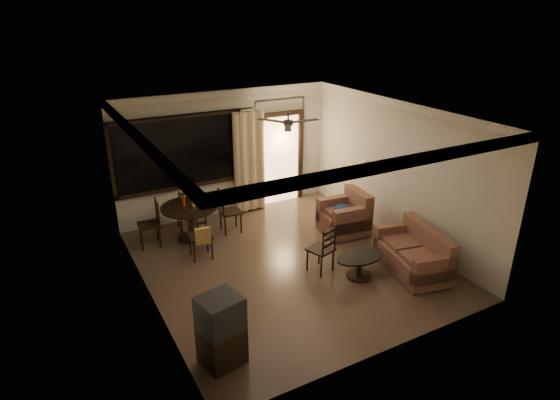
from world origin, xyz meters
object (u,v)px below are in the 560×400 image
dining_chair_west (150,232)px  dining_chair_north (188,217)px  dining_chair_south (201,243)px  tv_cabinet (221,330)px  side_chair (321,257)px  armchair (346,216)px  coffee_table (360,263)px  dining_chair_east (230,219)px  dining_table (190,213)px  sofa (415,255)px

dining_chair_west → dining_chair_north: size_ratio=1.00×
dining_chair_south → tv_cabinet: bearing=-98.4°
tv_cabinet → side_chair: (2.44, 1.33, -0.24)m
armchair → side_chair: side_chair is taller
dining_chair_south → coffee_table: size_ratio=1.02×
side_chair → tv_cabinet: bearing=12.0°
dining_chair_east → dining_chair_south: same height
dining_chair_south → tv_cabinet: 2.94m
dining_table → dining_chair_south: size_ratio=1.20×
dining_chair_west → dining_chair_south: 1.18m
dining_chair_east → armchair: dining_chair_east is taller
dining_chair_west → armchair: 4.00m
dining_table → dining_chair_north: 0.54m
dining_chair_east → coffee_table: dining_chair_east is taller
armchair → side_chair: size_ratio=1.05×
dining_chair_west → dining_chair_north: bearing=118.6°
dining_chair_south → tv_cabinet: size_ratio=0.94×
armchair → coffee_table: armchair is taller
tv_cabinet → armchair: size_ratio=1.05×
armchair → side_chair: 1.71m
dining_chair_south → dining_chair_north: bearing=88.5°
tv_cabinet → side_chair: size_ratio=1.11×
dining_chair_east → dining_chair_south: (-0.92, -0.77, 0.02)m
side_chair → dining_chair_south: bearing=-58.0°
dining_chair_south → coffee_table: dining_chair_south is taller
sofa → armchair: (-0.17, 1.86, 0.05)m
armchair → dining_chair_east: bearing=156.6°
dining_table → sofa: 4.44m
dining_chair_west → dining_chair_north: 0.96m
dining_table → tv_cabinet: (-0.82, -3.69, -0.06)m
dining_table → sofa: bearing=-45.3°
dining_chair_west → tv_cabinet: bearing=5.8°
dining_chair_south → side_chair: (1.71, -1.51, -0.03)m
dining_chair_south → sofa: 3.94m
coffee_table → tv_cabinet: bearing=-163.8°
dining_chair_north → armchair: (2.87, -1.74, 0.08)m
coffee_table → armchair: bearing=61.9°
dining_chair_east → dining_table: bearing=89.9°
dining_chair_east → armchair: bearing=-113.6°
dining_chair_east → sofa: 3.82m
armchair → side_chair: (-1.33, -1.07, -0.09)m
dining_chair_west → coffee_table: bearing=51.0°
dining_chair_west → dining_chair_north: (0.89, 0.37, 0.00)m
dining_chair_north → dining_table: bearing=86.0°
side_chair → coffee_table: bearing=119.4°
sofa → tv_cabinet: bearing=-160.1°
sofa → side_chair: (-1.49, 0.79, -0.04)m
sofa → armchair: 1.87m
dining_chair_north → dining_chair_south: bearing=88.5°
dining_chair_south → armchair: dining_chair_south is taller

